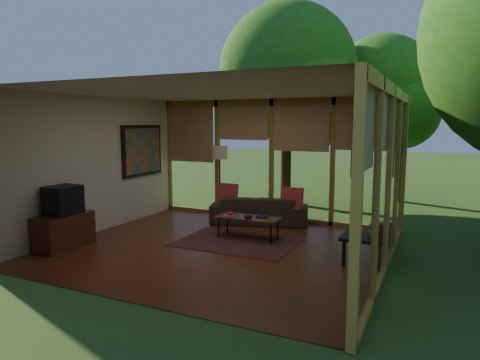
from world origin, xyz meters
The scene contains 25 objects.
floor centered at (0.00, 0.00, 0.00)m, with size 5.50×5.50×0.00m, color brown.
ceiling centered at (0.00, 0.00, 2.70)m, with size 5.50×5.50×0.00m, color silver.
wall_left centered at (-2.75, 0.00, 1.35)m, with size 0.04×5.00×2.70m, color beige.
wall_front centered at (0.00, -2.50, 1.35)m, with size 5.50×0.04×2.70m, color beige.
window_wall_back centered at (0.00, 2.50, 1.35)m, with size 5.50×0.12×2.70m, color olive.
window_wall_right centered at (2.75, 0.00, 1.35)m, with size 0.12×5.00×2.70m, color olive.
tree_nw centered at (-0.38, 4.62, 3.50)m, with size 3.64×3.64×5.33m.
tree_ne centered at (1.82, 6.33, 3.15)m, with size 2.91×2.91×4.62m.
rug centered at (0.13, 0.44, 0.01)m, with size 2.12×1.50×0.01m, color maroon.
sofa centered at (-0.08, 2.00, 0.30)m, with size 2.07×0.81×0.60m, color #382A1C.
pillow_left centered at (-0.83, 1.95, 0.60)m, with size 0.45×0.15×0.45m, color maroon.
pillow_right centered at (0.67, 1.95, 0.61)m, with size 0.45×0.15×0.45m, color maroon.
ct_book_lower centered at (-0.14, 0.69, 0.44)m, with size 0.21×0.16×0.03m, color beige.
ct_book_upper centered at (-0.14, 0.69, 0.47)m, with size 0.18×0.14×0.03m, color maroon.
ct_book_side centered at (0.46, 0.82, 0.44)m, with size 0.19×0.14×0.03m, color #161931.
ct_bowl centered at (0.26, 0.64, 0.46)m, with size 0.16×0.16×0.07m, color black.
media_cabinet centered at (-2.47, -1.15, 0.30)m, with size 0.50×1.00×0.60m, color #502715.
television centered at (-2.45, -1.15, 0.85)m, with size 0.45×0.55×0.50m, color black.
console_book_a centered at (2.40, 0.16, 0.50)m, with size 0.25×0.18×0.09m, color #345C48.
console_book_b centered at (2.40, 0.61, 0.51)m, with size 0.23×0.17×0.11m, color maroon.
console_book_c centered at (2.40, 1.01, 0.49)m, with size 0.24×0.17×0.06m, color beige.
floor_lamp centered at (-1.18, 2.26, 1.41)m, with size 0.36×0.36×1.65m.
coffee_table centered at (0.21, 0.74, 0.39)m, with size 1.20×0.50×0.43m.
side_console centered at (2.40, 0.56, 0.41)m, with size 0.60×1.40×0.46m.
wall_painting centered at (-2.71, 1.40, 1.55)m, with size 0.06×1.35×1.15m.
Camera 1 is at (3.42, -6.43, 2.18)m, focal length 32.00 mm.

